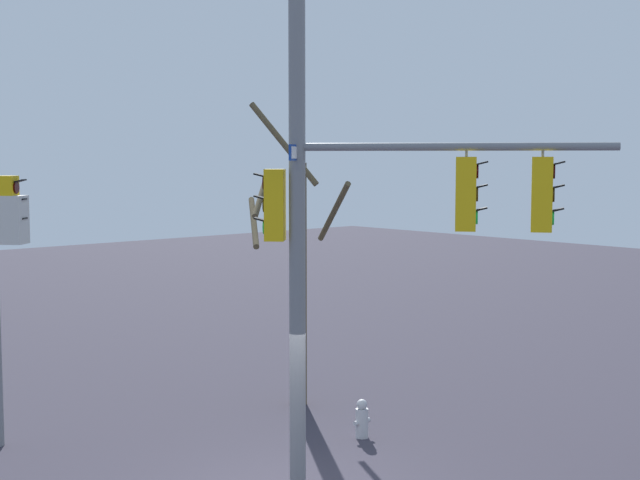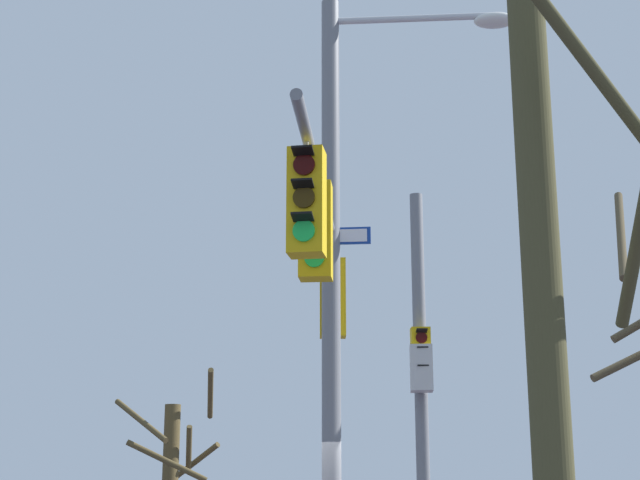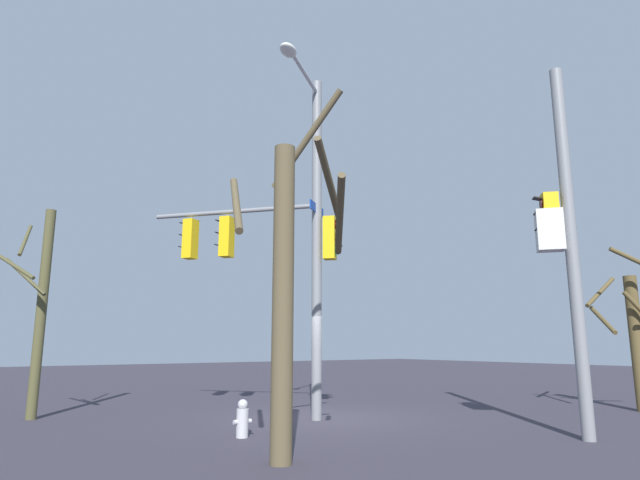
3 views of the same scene
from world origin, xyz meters
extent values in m
plane|color=#332F3B|center=(0.00, 0.00, 0.00)|extent=(80.00, 80.00, 0.00)
cylinder|color=slate|center=(0.29, 0.14, 4.43)|extent=(0.26, 0.26, 8.86)
cylinder|color=silver|center=(1.21, 0.89, 8.55)|extent=(1.90, 1.59, 0.10)
ellipsoid|color=silver|center=(2.13, 1.65, 8.47)|extent=(0.69, 0.66, 0.20)
cylinder|color=slate|center=(1.80, -1.69, 5.37)|extent=(3.11, 3.73, 0.12)
cube|color=gold|center=(1.91, -1.83, 4.67)|extent=(0.47, 0.46, 1.10)
cylinder|color=#2F0403|center=(2.02, -1.96, 5.01)|extent=(0.19, 0.16, 0.22)
cube|color=black|center=(2.06, -2.02, 5.13)|extent=(0.26, 0.26, 0.06)
cylinder|color=#352504|center=(2.02, -1.96, 4.67)|extent=(0.19, 0.16, 0.22)
cube|color=black|center=(2.06, -2.02, 4.79)|extent=(0.26, 0.26, 0.06)
cylinder|color=#19D147|center=(2.02, -1.96, 4.33)|extent=(0.19, 0.16, 0.22)
cube|color=black|center=(2.06, -2.02, 4.45)|extent=(0.26, 0.26, 0.06)
cylinder|color=slate|center=(1.91, -1.83, 5.30)|extent=(0.04, 0.04, 0.15)
cube|color=gold|center=(2.62, -2.68, 4.67)|extent=(0.47, 0.45, 1.10)
cylinder|color=#2F0403|center=(2.71, -2.82, 5.01)|extent=(0.20, 0.15, 0.22)
cube|color=black|center=(2.75, -2.88, 5.13)|extent=(0.26, 0.25, 0.06)
cylinder|color=#352504|center=(2.71, -2.82, 4.67)|extent=(0.20, 0.15, 0.22)
cube|color=black|center=(2.75, -2.88, 4.79)|extent=(0.26, 0.25, 0.06)
cylinder|color=#19D147|center=(2.71, -2.82, 4.33)|extent=(0.20, 0.15, 0.22)
cube|color=black|center=(2.75, -2.88, 4.45)|extent=(0.26, 0.25, 0.06)
cylinder|color=slate|center=(2.62, -2.68, 5.30)|extent=(0.04, 0.04, 0.15)
cube|color=gold|center=(0.07, 0.40, 4.49)|extent=(0.47, 0.47, 1.10)
cylinder|color=#2F0403|center=(-0.04, 0.52, 4.83)|extent=(0.18, 0.17, 0.22)
cube|color=black|center=(-0.10, 0.58, 4.95)|extent=(0.26, 0.26, 0.06)
cylinder|color=#352504|center=(-0.04, 0.52, 4.49)|extent=(0.18, 0.17, 0.22)
cube|color=black|center=(-0.10, 0.58, 4.61)|extent=(0.26, 0.26, 0.06)
cylinder|color=#19D147|center=(-0.04, 0.52, 4.15)|extent=(0.18, 0.17, 0.22)
cube|color=black|center=(-0.10, 0.58, 4.27)|extent=(0.26, 0.26, 0.06)
cube|color=navy|center=(0.29, 0.14, 5.29)|extent=(0.88, 0.70, 0.24)
cube|color=white|center=(0.30, 0.12, 5.29)|extent=(0.79, 0.62, 0.18)
cylinder|color=slate|center=(-2.36, 5.45, 3.83)|extent=(0.26, 0.26, 7.66)
cube|color=silver|center=(-2.11, 5.15, 4.12)|extent=(0.65, 0.67, 0.86)
cube|color=gold|center=(-2.14, 5.18, 4.35)|extent=(0.47, 0.47, 1.10)
cylinder|color=#2F0403|center=(-2.02, 5.07, 4.69)|extent=(0.18, 0.18, 0.22)
cube|color=black|center=(-1.97, 5.01, 4.81)|extent=(0.26, 0.26, 0.06)
cylinder|color=#352504|center=(-2.02, 5.07, 4.35)|extent=(0.18, 0.18, 0.22)
cube|color=black|center=(-1.97, 5.01, 4.47)|extent=(0.26, 0.26, 0.06)
cylinder|color=#19D147|center=(-2.02, 5.07, 4.01)|extent=(0.18, 0.18, 0.22)
cube|color=black|center=(-1.97, 5.01, 4.13)|extent=(0.26, 0.26, 0.06)
cylinder|color=#B2B2B7|center=(2.90, 1.34, 0.28)|extent=(0.24, 0.24, 0.55)
sphere|color=#B2B2B7|center=(2.90, 1.34, 0.63)|extent=(0.20, 0.20, 0.20)
cylinder|color=#B2B2B7|center=(2.76, 1.34, 0.30)|extent=(0.10, 0.09, 0.09)
cylinder|color=#B2B2B7|center=(3.04, 1.34, 0.30)|extent=(0.10, 0.09, 0.09)
cylinder|color=brown|center=(-7.99, 3.87, 1.86)|extent=(0.35, 0.35, 3.73)
cylinder|color=brown|center=(-7.96, 3.02, 3.34)|extent=(1.77, 0.19, 1.01)
cylinder|color=brown|center=(-7.39, 3.30, 2.49)|extent=(1.26, 1.33, 0.88)
cylinder|color=brown|center=(-7.75, 4.16, 2.76)|extent=(0.74, 0.63, 1.02)
cylinder|color=#49462A|center=(5.98, -3.94, 2.64)|extent=(0.25, 0.25, 5.28)
cylinder|color=#49462A|center=(6.46, -3.54, 3.44)|extent=(0.90, 1.06, 0.99)
cylinder|color=#49462A|center=(6.49, -4.08, 4.44)|extent=(0.38, 1.10, 1.01)
cylinder|color=#49462A|center=(6.86, -3.46, 3.76)|extent=(1.05, 1.83, 0.98)
cylinder|color=brown|center=(3.51, 3.87, 2.56)|extent=(0.35, 0.35, 5.12)
cylinder|color=brown|center=(2.86, 3.56, 5.50)|extent=(0.76, 1.42, 1.69)
cylinder|color=brown|center=(2.74, 4.40, 3.89)|extent=(1.19, 1.64, 0.97)
cylinder|color=brown|center=(4.25, 3.58, 4.07)|extent=(0.72, 1.60, 1.35)
cylinder|color=brown|center=(3.00, 4.45, 4.48)|extent=(1.28, 1.15, 0.97)
camera|label=1|loc=(-8.56, -10.26, 5.18)|focal=50.14mm
camera|label=2|loc=(9.15, -9.26, 1.85)|focal=54.37mm
camera|label=3|loc=(7.95, 11.34, 1.81)|focal=30.08mm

